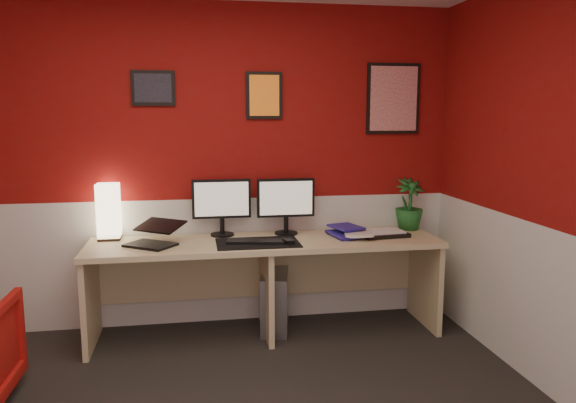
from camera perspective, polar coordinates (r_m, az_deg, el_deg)
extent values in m
cube|color=maroon|center=(4.38, -9.00, 3.48)|extent=(4.00, 0.01, 2.50)
cube|color=maroon|center=(0.96, -5.51, -16.66)|extent=(4.00, 0.01, 2.50)
cube|color=silver|center=(4.51, -8.76, -6.06)|extent=(4.00, 0.01, 1.00)
cube|color=silver|center=(3.52, 27.23, -11.33)|extent=(0.01, 3.50, 1.00)
cube|color=#D0BB85|center=(4.26, -2.24, -8.78)|extent=(2.60, 0.65, 0.73)
cube|color=#FFE5B2|center=(4.36, -17.86, -1.13)|extent=(0.16, 0.16, 0.40)
cube|color=black|center=(4.07, -13.94, -2.94)|extent=(0.40, 0.38, 0.22)
cube|color=black|center=(4.29, -6.80, 0.31)|extent=(0.45, 0.06, 0.58)
cube|color=black|center=(4.31, -0.20, 0.42)|extent=(0.45, 0.06, 0.58)
cube|color=black|center=(4.07, -3.11, -4.24)|extent=(0.60, 0.38, 0.01)
cube|color=black|center=(4.07, -3.30, -4.05)|extent=(0.44, 0.21, 0.02)
cube|color=black|center=(4.03, 0.04, -4.09)|extent=(0.08, 0.11, 0.03)
imported|color=navy|center=(4.26, 4.59, -3.49)|extent=(0.28, 0.34, 0.03)
imported|color=silver|center=(4.25, 5.77, -3.20)|extent=(0.26, 0.32, 0.02)
imported|color=navy|center=(4.28, 4.86, -2.79)|extent=(0.26, 0.31, 0.02)
cube|color=black|center=(4.36, 9.69, -3.28)|extent=(0.38, 0.29, 0.03)
imported|color=#19591E|center=(4.62, 12.28, -0.26)|extent=(0.27, 0.27, 0.41)
cube|color=#99999E|center=(4.39, -1.35, -10.12)|extent=(0.28, 0.48, 0.45)
cube|color=black|center=(4.36, -13.63, 11.20)|extent=(0.32, 0.02, 0.26)
cube|color=orange|center=(4.39, -2.45, 10.78)|extent=(0.28, 0.02, 0.36)
cube|color=red|center=(4.64, 10.71, 10.29)|extent=(0.44, 0.02, 0.56)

